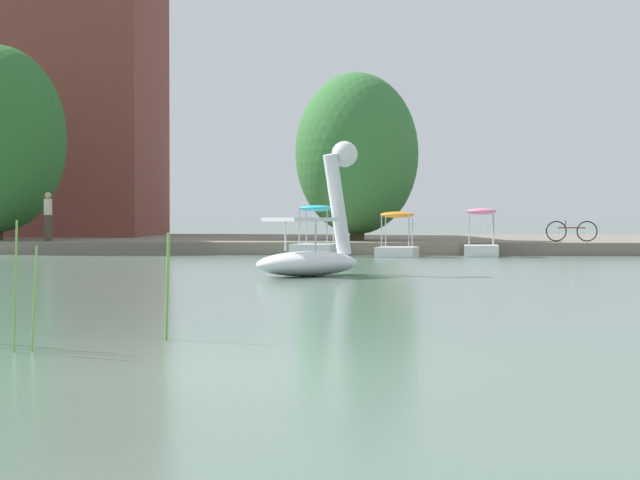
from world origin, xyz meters
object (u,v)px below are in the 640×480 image
pedal_boat_orange (397,242)px  pedal_boat_pink (481,241)px  swan_boat (314,245)px  bicycle_parked (572,231)px  pedal_boat_cyan (317,242)px  tree_willow_near_path (357,154)px  person_on_path (48,215)px

pedal_boat_orange → pedal_boat_pink: bearing=8.8°
swan_boat → bicycle_parked: (7.65, 15.66, 0.13)m
pedal_boat_cyan → tree_willow_near_path: bearing=77.3°
pedal_boat_orange → bicycle_parked: pedal_boat_orange is taller
pedal_boat_orange → bicycle_parked: (5.97, 3.66, 0.31)m
pedal_boat_cyan → person_on_path: 9.97m
swan_boat → tree_willow_near_path: 17.37m
tree_willow_near_path → bicycle_parked: bearing=-11.1°
bicycle_parked → person_on_path: bearing=-177.4°
swan_boat → person_on_path: (-10.48, 14.83, 0.68)m
pedal_boat_cyan → bicycle_parked: 9.21m
person_on_path → bicycle_parked: 18.16m
tree_willow_near_path → person_on_path: bearing=-167.9°
swan_boat → tree_willow_near_path: (0.21, 17.12, 2.90)m
pedal_boat_orange → person_on_path: 12.51m
pedal_boat_orange → person_on_path: (-12.16, 2.83, 0.86)m
pedal_boat_pink → person_on_path: 15.04m
pedal_boat_cyan → pedal_boat_pink: bearing=1.8°
pedal_boat_pink → tree_willow_near_path: (-4.13, 4.71, 3.07)m
pedal_boat_pink → pedal_boat_cyan: bearing=-178.2°
pedal_boat_pink → pedal_boat_orange: bearing=-171.2°
pedal_boat_pink → tree_willow_near_path: tree_willow_near_path is taller
swan_boat → tree_willow_near_path: tree_willow_near_path is taller
pedal_boat_cyan → person_on_path: (-9.59, 2.58, 0.86)m
pedal_boat_orange → bicycle_parked: size_ratio=1.12×
pedal_boat_pink → bicycle_parked: 4.65m
swan_boat → pedal_boat_cyan: (-0.89, 12.25, -0.18)m
swan_boat → bicycle_parked: bearing=64.0°
swan_boat → pedal_boat_orange: (1.68, 12.00, -0.18)m
pedal_boat_pink → person_on_path: person_on_path is taller
swan_boat → tree_willow_near_path: size_ratio=0.46×
pedal_boat_orange → tree_willow_near_path: size_ratio=0.31×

